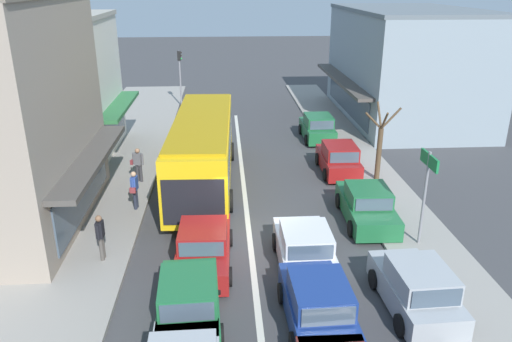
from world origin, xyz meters
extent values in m
plane|color=#3F3F42|center=(0.00, 0.00, 0.00)|extent=(140.00, 140.00, 0.00)
cube|color=silver|center=(0.00, 4.00, 0.00)|extent=(0.20, 28.00, 0.01)
cube|color=gray|center=(-6.80, 6.00, 0.07)|extent=(5.20, 44.00, 0.14)
cube|color=gray|center=(6.20, 6.00, 0.06)|extent=(2.80, 44.00, 0.12)
cube|color=#4C4742|center=(-5.93, 1.73, 2.70)|extent=(1.10, 8.23, 0.20)
cube|color=#425160|center=(-6.35, 1.73, 1.40)|extent=(0.06, 7.16, 1.80)
cube|color=silver|center=(-10.20, 10.15, 3.60)|extent=(6.62, 7.22, 7.19)
cube|color=#2D703D|center=(-6.44, 10.15, 2.70)|extent=(1.10, 6.64, 0.20)
cube|color=#425160|center=(-6.86, 10.15, 1.40)|extent=(0.06, 5.78, 1.80)
cube|color=#A19D92|center=(-10.20, 10.15, 7.31)|extent=(6.78, 7.22, 0.24)
cube|color=#84939E|center=(11.50, 16.68, 3.53)|extent=(7.71, 13.48, 7.06)
cube|color=#4C4742|center=(7.20, 16.68, 2.70)|extent=(1.10, 12.41, 0.20)
cube|color=#425160|center=(7.62, 16.68, 1.40)|extent=(0.06, 10.79, 1.80)
cube|color=slate|center=(11.50, 16.68, 7.18)|extent=(7.87, 13.48, 0.24)
cube|color=yellow|center=(-1.85, 5.38, 1.76)|extent=(2.84, 10.87, 2.70)
cube|color=#425160|center=(-1.85, 5.38, 2.16)|extent=(2.86, 10.44, 0.90)
cube|color=black|center=(-2.02, -0.04, 1.56)|extent=(2.25, 0.13, 1.76)
cube|color=#AF890F|center=(-1.85, 5.38, 3.17)|extent=(2.68, 10.01, 0.12)
cylinder|color=black|center=(-2.99, 8.77, 0.48)|extent=(0.29, 0.97, 0.96)
cylinder|color=black|center=(-0.49, 8.69, 0.48)|extent=(0.29, 0.97, 0.96)
cylinder|color=black|center=(-3.19, 2.45, 0.48)|extent=(0.29, 0.97, 0.96)
cylinder|color=black|center=(-0.69, 2.38, 0.48)|extent=(0.29, 0.97, 0.96)
cube|color=maroon|center=(-1.63, -1.71, 0.51)|extent=(1.83, 4.24, 0.72)
cube|color=maroon|center=(-1.63, -1.81, 1.17)|extent=(1.61, 1.84, 0.60)
cube|color=#425160|center=(-1.61, -0.89, 1.17)|extent=(1.44, 0.10, 0.51)
cube|color=#425160|center=(-1.66, -2.73, 1.17)|extent=(1.41, 0.10, 0.48)
cylinder|color=black|center=(-2.46, -0.43, 0.31)|extent=(0.20, 0.62, 0.62)
cylinder|color=black|center=(-0.74, -0.47, 0.31)|extent=(0.20, 0.62, 0.62)
cylinder|color=black|center=(-2.52, -2.95, 0.31)|extent=(0.20, 0.62, 0.62)
cylinder|color=black|center=(-0.80, -2.99, 0.31)|extent=(0.20, 0.62, 0.62)
cube|color=#425160|center=(-1.91, -6.99, 1.22)|extent=(1.40, 0.08, 0.54)
cube|color=silver|center=(1.73, -2.14, 0.51)|extent=(1.73, 4.21, 0.72)
cube|color=silver|center=(1.73, -2.24, 1.17)|extent=(1.57, 1.81, 0.60)
cube|color=#425160|center=(1.73, -1.32, 1.17)|extent=(1.44, 0.07, 0.51)
cube|color=#425160|center=(1.73, -3.16, 1.17)|extent=(1.40, 0.06, 0.48)
cylinder|color=black|center=(0.87, -0.87, 0.31)|extent=(0.18, 0.62, 0.62)
cylinder|color=black|center=(2.59, -0.88, 0.31)|extent=(0.18, 0.62, 0.62)
cylinder|color=black|center=(0.86, -3.39, 0.31)|extent=(0.18, 0.62, 0.62)
cylinder|color=black|center=(2.58, -3.40, 0.31)|extent=(0.18, 0.62, 0.62)
cube|color=navy|center=(1.59, -5.07, 0.52)|extent=(1.74, 3.74, 0.76)
cube|color=navy|center=(1.59, -5.37, 1.22)|extent=(1.57, 1.94, 0.64)
cube|color=#425160|center=(1.57, -4.40, 1.22)|extent=(1.40, 0.10, 0.54)
cube|color=#425160|center=(1.62, -6.34, 1.22)|extent=(1.37, 0.10, 0.51)
cylinder|color=black|center=(0.74, -3.99, 0.31)|extent=(0.20, 0.62, 0.62)
cylinder|color=black|center=(2.38, -3.94, 0.31)|extent=(0.20, 0.62, 0.62)
cylinder|color=black|center=(2.43, -6.16, 0.31)|extent=(0.20, 0.62, 0.62)
cube|color=#1E6638|center=(-1.95, -4.68, 0.52)|extent=(1.79, 3.77, 0.76)
cube|color=#1E6638|center=(-1.94, -4.98, 1.22)|extent=(1.60, 1.96, 0.64)
cube|color=#425160|center=(-1.98, -4.01, 1.22)|extent=(1.40, 0.12, 0.54)
cube|color=#425160|center=(-1.90, -5.95, 1.22)|extent=(1.37, 0.12, 0.51)
cylinder|color=black|center=(-2.81, -3.60, 0.31)|extent=(0.21, 0.63, 0.62)
cylinder|color=black|center=(-1.17, -3.53, 0.31)|extent=(0.21, 0.63, 0.62)
cylinder|color=black|center=(-2.72, -5.82, 0.31)|extent=(0.21, 0.63, 0.62)
cylinder|color=black|center=(-1.08, -5.75, 0.31)|extent=(0.21, 0.63, 0.62)
cube|color=#9EA3A8|center=(4.56, -4.52, 0.52)|extent=(1.78, 3.76, 0.76)
cube|color=#9EA3A8|center=(4.57, -4.82, 1.22)|extent=(1.59, 1.96, 0.64)
cube|color=#425160|center=(4.53, -3.85, 1.22)|extent=(1.40, 0.11, 0.54)
cube|color=#425160|center=(4.60, -5.79, 1.22)|extent=(1.37, 0.11, 0.51)
cylinder|color=black|center=(3.69, -3.44, 0.31)|extent=(0.20, 0.63, 0.62)
cylinder|color=black|center=(5.33, -3.38, 0.31)|extent=(0.20, 0.63, 0.62)
cylinder|color=black|center=(3.78, -5.66, 0.31)|extent=(0.20, 0.63, 0.62)
cylinder|color=black|center=(5.42, -5.60, 0.31)|extent=(0.20, 0.63, 0.62)
cube|color=#1E6638|center=(4.72, 1.17, 0.51)|extent=(1.87, 4.26, 0.72)
cube|color=#1E6638|center=(4.72, 1.07, 1.17)|extent=(1.62, 1.85, 0.60)
cube|color=#425160|center=(4.75, 1.99, 1.17)|extent=(1.44, 0.11, 0.51)
cube|color=#425160|center=(4.68, 0.15, 1.17)|extent=(1.41, 0.11, 0.48)
cylinder|color=black|center=(3.90, 2.46, 0.31)|extent=(0.20, 0.63, 0.62)
cylinder|color=black|center=(5.62, 2.40, 0.31)|extent=(0.20, 0.63, 0.62)
cylinder|color=black|center=(3.81, -0.06, 0.31)|extent=(0.20, 0.63, 0.62)
cylinder|color=black|center=(5.53, -0.12, 0.31)|extent=(0.20, 0.63, 0.62)
cube|color=maroon|center=(4.78, 6.55, 0.52)|extent=(1.69, 3.72, 0.76)
cube|color=maroon|center=(4.77, 6.25, 1.22)|extent=(1.54, 1.92, 0.64)
cube|color=#425160|center=(4.78, 7.22, 1.22)|extent=(1.40, 0.08, 0.54)
cube|color=#425160|center=(4.76, 5.28, 1.22)|extent=(1.37, 0.08, 0.51)
cylinder|color=black|center=(3.97, 7.68, 0.31)|extent=(0.19, 0.62, 0.62)
cylinder|color=black|center=(5.61, 7.65, 0.31)|extent=(0.19, 0.62, 0.62)
cylinder|color=black|center=(3.94, 5.46, 0.31)|extent=(0.19, 0.62, 0.62)
cylinder|color=black|center=(5.58, 5.43, 0.31)|extent=(0.19, 0.62, 0.62)
cube|color=#1E6638|center=(4.74, 12.11, 0.52)|extent=(1.67, 3.71, 0.76)
cube|color=#1E6638|center=(4.74, 11.81, 1.22)|extent=(1.54, 1.91, 0.64)
cube|color=#425160|center=(4.73, 12.78, 1.22)|extent=(1.40, 0.07, 0.54)
cube|color=#425160|center=(4.75, 10.84, 1.22)|extent=(1.37, 0.07, 0.51)
cylinder|color=black|center=(3.91, 13.22, 0.31)|extent=(0.19, 0.62, 0.62)
cylinder|color=black|center=(5.55, 13.23, 0.31)|extent=(0.19, 0.62, 0.62)
cylinder|color=black|center=(3.93, 11.00, 0.31)|extent=(0.19, 0.62, 0.62)
cylinder|color=black|center=(5.57, 11.01, 0.31)|extent=(0.19, 0.62, 0.62)
cylinder|color=gray|center=(-3.98, 20.56, 2.10)|extent=(0.12, 0.12, 4.20)
cube|color=black|center=(-3.98, 20.56, 3.85)|extent=(0.24, 0.24, 0.68)
sphere|color=black|center=(-3.84, 20.56, 4.08)|extent=(0.13, 0.13, 0.13)
sphere|color=black|center=(-3.84, 20.56, 3.86)|extent=(0.13, 0.13, 0.13)
sphere|color=green|center=(-3.84, 20.56, 3.64)|extent=(0.13, 0.13, 0.13)
cylinder|color=gray|center=(6.08, -0.95, 1.80)|extent=(0.10, 0.10, 3.60)
cube|color=#19753D|center=(6.08, -0.97, 3.30)|extent=(0.08, 1.40, 0.44)
cube|color=white|center=(6.12, -0.97, 3.30)|extent=(0.01, 1.10, 0.10)
cylinder|color=brown|center=(6.37, 5.24, 1.31)|extent=(0.24, 0.24, 2.61)
cylinder|color=brown|center=(6.37, 5.65, 3.14)|extent=(0.10, 0.91, 1.12)
cylinder|color=brown|center=(6.79, 5.24, 3.09)|extent=(0.91, 0.10, 1.03)
cylinder|color=brown|center=(6.37, 4.88, 3.07)|extent=(0.10, 0.79, 0.98)
cylinder|color=brown|center=(5.98, 5.24, 3.00)|extent=(0.85, 0.10, 0.84)
cylinder|color=#232838|center=(-4.56, 2.74, 0.56)|extent=(0.14, 0.14, 0.84)
cylinder|color=#232838|center=(-4.58, 2.56, 0.56)|extent=(0.14, 0.14, 0.84)
cube|color=#3351A8|center=(-4.57, 2.65, 1.26)|extent=(0.27, 0.39, 0.56)
sphere|color=tan|center=(-4.57, 2.65, 1.66)|extent=(0.22, 0.22, 0.22)
cylinder|color=#3351A8|center=(-4.53, 2.88, 1.26)|extent=(0.09, 0.09, 0.54)
cylinder|color=#3351A8|center=(-4.61, 2.41, 1.26)|extent=(0.09, 0.09, 0.54)
cube|color=maroon|center=(-4.60, 2.34, 1.08)|extent=(0.25, 0.14, 0.22)
cylinder|color=#333338|center=(-4.79, 5.59, 0.56)|extent=(0.14, 0.14, 0.84)
cylinder|color=#333338|center=(-4.96, 5.66, 0.56)|extent=(0.14, 0.14, 0.84)
cube|color=slate|center=(-4.87, 5.63, 1.26)|extent=(0.42, 0.35, 0.56)
sphere|color=#9E7051|center=(-4.87, 5.63, 1.66)|extent=(0.22, 0.22, 0.22)
cylinder|color=slate|center=(-4.65, 5.53, 1.26)|extent=(0.09, 0.09, 0.54)
cylinder|color=slate|center=(-5.09, 5.72, 1.26)|extent=(0.09, 0.09, 0.54)
cube|color=maroon|center=(-5.17, 5.73, 1.08)|extent=(0.19, 0.26, 0.22)
cylinder|color=#4C4742|center=(-5.07, -1.43, 0.56)|extent=(0.14, 0.14, 0.84)
cylinder|color=#4C4742|center=(-5.07, -1.25, 0.56)|extent=(0.14, 0.14, 0.84)
cube|color=black|center=(-5.07, -1.34, 1.26)|extent=(0.23, 0.36, 0.56)
sphere|color=brown|center=(-5.07, -1.34, 1.66)|extent=(0.22, 0.22, 0.22)
cylinder|color=black|center=(-5.07, -1.58, 1.26)|extent=(0.09, 0.09, 0.54)
cylinder|color=black|center=(-5.07, -1.10, 1.26)|extent=(0.09, 0.09, 0.54)
camera|label=1|loc=(-0.86, -16.44, 9.05)|focal=35.00mm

